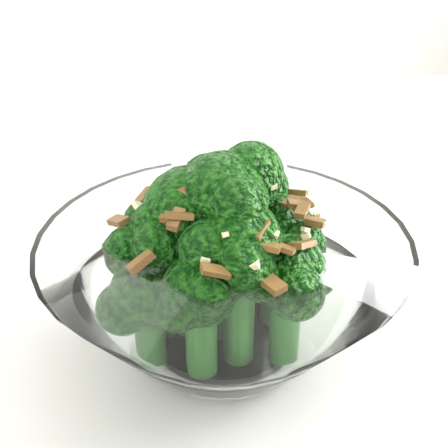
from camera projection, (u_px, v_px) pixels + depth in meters
name	position (u px, v px, depth m)	size (l,w,h in m)	color
table	(391.00, 262.00, 0.66)	(1.31, 0.98, 0.75)	white
broccoli_dish	(223.00, 279.00, 0.42)	(0.24, 0.24, 0.15)	white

